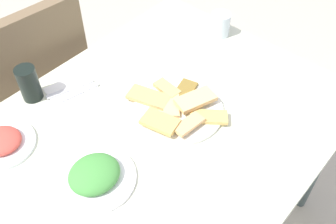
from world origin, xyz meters
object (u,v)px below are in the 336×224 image
salad_plate_rice (94,175)px  drinking_glass (220,24)px  spoon (70,89)px  dining_table (161,138)px  salad_plate_greens (1,142)px  paper_napkin (74,92)px  pide_platter (177,108)px  soda_can (29,84)px  dining_chair (36,83)px  fork (77,94)px

salad_plate_rice → drinking_glass: bearing=10.1°
drinking_glass → spoon: drinking_glass is taller
salad_plate_rice → spoon: 0.38m
dining_table → spoon: (-0.09, 0.33, 0.08)m
salad_plate_greens → salad_plate_rice: size_ratio=0.86×
spoon → drinking_glass: bearing=-0.6°
drinking_glass → paper_napkin: bearing=163.4°
spoon → dining_table: bearing=-57.0°
drinking_glass → pide_platter: bearing=-161.4°
pide_platter → soda_can: (-0.27, 0.40, 0.05)m
drinking_glass → paper_napkin: 0.61m
dining_chair → pide_platter: (0.12, -0.67, 0.22)m
drinking_glass → paper_napkin: drinking_glass is taller
drinking_glass → salad_plate_rice: bearing=-169.9°
drinking_glass → dining_chair: bearing=135.9°
dining_table → salad_plate_greens: bearing=141.6°
fork → spoon: 0.04m
pide_platter → soda_can: bearing=123.7°
drinking_glass → salad_plate_greens: bearing=169.6°
salad_plate_greens → soda_can: size_ratio=1.60×
dining_table → paper_napkin: 0.33m
pide_platter → salad_plate_rice: salad_plate_rice is taller
pide_platter → salad_plate_greens: 0.54m
dining_chair → pide_platter: size_ratio=2.66×
dining_table → drinking_glass: 0.53m
salad_plate_greens → fork: bearing=-0.6°
spoon → fork: bearing=-72.4°
salad_plate_rice → fork: size_ratio=1.41×
drinking_glass → dining_table: bearing=-164.4°
paper_napkin → fork: fork is taller
spoon → salad_plate_greens: bearing=-155.7°
dining_table → spoon: bearing=105.5°
pide_platter → drinking_glass: size_ratio=3.74×
salad_plate_rice → fork: 0.35m
dining_chair → drinking_glass: bearing=-44.1°
pide_platter → soda_can: soda_can is taller
dining_table → fork: (-0.09, 0.30, 0.08)m
salad_plate_rice → paper_napkin: (0.18, 0.31, -0.02)m
drinking_glass → fork: bearing=165.1°
paper_napkin → dining_chair: bearing=83.3°
drinking_glass → soda_can: bearing=159.4°
salad_plate_rice → fork: salad_plate_rice is taller
pide_platter → paper_napkin: pide_platter is taller
soda_can → drinking_glass: bearing=-20.6°
salad_plate_greens → paper_napkin: size_ratio=1.26×
dining_chair → salad_plate_rice: bearing=-108.5°
salad_plate_greens → drinking_glass: bearing=-10.4°
dining_chair → fork: bearing=-96.4°
salad_plate_rice → soda_can: bearing=78.6°
paper_napkin → pide_platter: bearing=-62.3°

